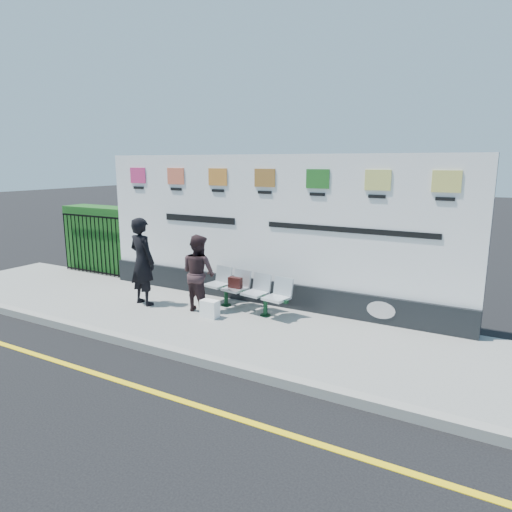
% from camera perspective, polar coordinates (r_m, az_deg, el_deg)
% --- Properties ---
extents(ground, '(80.00, 80.00, 0.00)m').
position_cam_1_polar(ground, '(6.97, -18.18, -14.21)').
color(ground, black).
extents(pavement, '(14.00, 3.00, 0.12)m').
position_cam_1_polar(pavement, '(8.68, -5.93, -8.01)').
color(pavement, gray).
rests_on(pavement, ground).
extents(kerb, '(14.00, 0.18, 0.14)m').
position_cam_1_polar(kerb, '(7.58, -12.58, -11.14)').
color(kerb, gray).
rests_on(kerb, ground).
extents(yellow_line, '(14.00, 0.10, 0.01)m').
position_cam_1_polar(yellow_line, '(6.97, -18.18, -14.18)').
color(yellow_line, yellow).
rests_on(yellow_line, ground).
extents(billboard, '(8.00, 0.30, 3.00)m').
position_cam_1_polar(billboard, '(9.19, 1.30, 1.95)').
color(billboard, black).
rests_on(billboard, pavement).
extents(hedge, '(2.35, 0.70, 1.70)m').
position_cam_1_polar(hedge, '(12.74, -18.30, 2.05)').
color(hedge, '#195019').
rests_on(hedge, pavement).
extents(railing, '(2.05, 0.06, 1.54)m').
position_cam_1_polar(railing, '(12.46, -19.80, 1.37)').
color(railing, black).
rests_on(railing, pavement).
extents(bench, '(1.98, 0.82, 0.41)m').
position_cam_1_polar(bench, '(8.94, -1.38, -5.55)').
color(bench, silver).
rests_on(bench, pavement).
extents(woman_left, '(0.72, 0.54, 1.78)m').
position_cam_1_polar(woman_left, '(9.45, -14.04, -0.67)').
color(woman_left, black).
rests_on(woman_left, pavement).
extents(woman_right, '(0.84, 0.72, 1.50)m').
position_cam_1_polar(woman_right, '(8.88, -7.19, -2.11)').
color(woman_right, '#312022').
rests_on(woman_right, pavement).
extents(handbag_brown, '(0.27, 0.12, 0.22)m').
position_cam_1_polar(handbag_brown, '(9.01, -2.62, -3.34)').
color(handbag_brown, black).
rests_on(handbag_brown, bench).
extents(carrier_bag_white, '(0.33, 0.20, 0.33)m').
position_cam_1_polar(carrier_bag_white, '(8.60, -5.80, -6.60)').
color(carrier_bag_white, white).
rests_on(carrier_bag_white, pavement).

